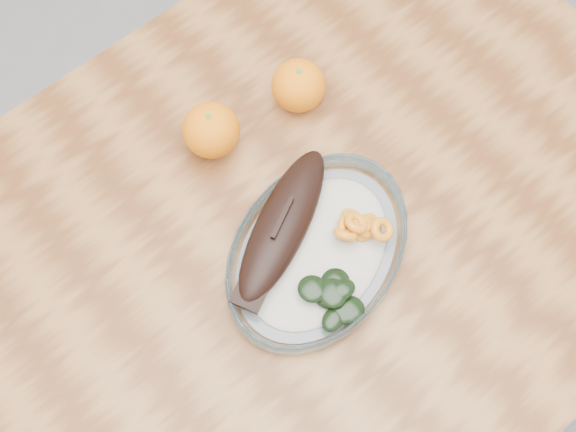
{
  "coord_description": "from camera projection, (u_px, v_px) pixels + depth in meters",
  "views": [
    {
      "loc": [
        -0.18,
        -0.25,
        1.65
      ],
      "look_at": [
        0.04,
        0.02,
        0.77
      ],
      "focal_mm": 45.0,
      "sensor_mm": 36.0,
      "label": 1
    }
  ],
  "objects": [
    {
      "name": "orange_left",
      "position": [
        211.0,
        130.0,
        0.97
      ],
      "size": [
        0.08,
        0.08,
        0.08
      ],
      "primitive_type": "sphere",
      "color": "orange",
      "rests_on": "dining_table"
    },
    {
      "name": "dining_table",
      "position": [
        273.0,
        273.0,
        1.04
      ],
      "size": [
        1.2,
        0.8,
        0.75
      ],
      "color": "brown",
      "rests_on": "ground"
    },
    {
      "name": "ground",
      "position": [
        278.0,
        357.0,
        1.65
      ],
      "size": [
        3.0,
        3.0,
        0.0
      ],
      "primitive_type": "plane",
      "color": "slate",
      "rests_on": "ground"
    },
    {
      "name": "orange_right",
      "position": [
        298.0,
        86.0,
        1.0
      ],
      "size": [
        0.08,
        0.08,
        0.08
      ],
      "primitive_type": "sphere",
      "color": "orange",
      "rests_on": "dining_table"
    },
    {
      "name": "plated_meal",
      "position": [
        316.0,
        249.0,
        0.93
      ],
      "size": [
        0.65,
        0.65,
        0.08
      ],
      "rotation": [
        0.0,
        0.0,
        0.3
      ],
      "color": "white",
      "rests_on": "dining_table"
    }
  ]
}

